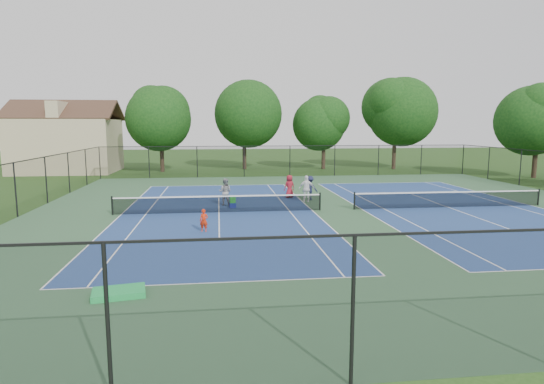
{
  "coord_description": "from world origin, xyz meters",
  "views": [
    {
      "loc": [
        -6.99,
        -25.96,
        5.02
      ],
      "look_at": [
        -4.03,
        -1.0,
        1.3
      ],
      "focal_mm": 30.0,
      "sensor_mm": 36.0,
      "label": 1
    }
  ],
  "objects": [
    {
      "name": "tree_back_d",
      "position": [
        13.0,
        24.0,
        6.82
      ],
      "size": [
        7.8,
        7.8,
        10.37
      ],
      "color": "#2D2116",
      "rests_on": "ground"
    },
    {
      "name": "perimeter_fence",
      "position": [
        0.0,
        0.0,
        1.6
      ],
      "size": [
        36.08,
        36.08,
        3.02
      ],
      "color": "black",
      "rests_on": "ground"
    },
    {
      "name": "ground",
      "position": [
        0.0,
        0.0,
        0.0
      ],
      "size": [
        140.0,
        140.0,
        0.0
      ],
      "primitive_type": "plane",
      "color": "#234716",
      "rests_on": "ground"
    },
    {
      "name": "child_player",
      "position": [
        -7.71,
        -4.69,
        0.54
      ],
      "size": [
        0.44,
        0.33,
        1.08
      ],
      "primitive_type": "imported",
      "rotation": [
        0.0,
        0.0,
        -0.18
      ],
      "color": "red",
      "rests_on": "ground"
    },
    {
      "name": "bystander_a",
      "position": [
        -1.25,
        3.07,
        0.88
      ],
      "size": [
        1.05,
        0.48,
        1.75
      ],
      "primitive_type": "imported",
      "rotation": [
        0.0,
        0.0,
        3.09
      ],
      "color": "white",
      "rests_on": "ground"
    },
    {
      "name": "bystander_b",
      "position": [
        -0.88,
        3.84,
        0.81
      ],
      "size": [
        1.21,
        1.05,
        1.63
      ],
      "primitive_type": "imported",
      "rotation": [
        0.0,
        0.0,
        2.62
      ],
      "color": "#1A1D3A",
      "rests_on": "ground"
    },
    {
      "name": "bystander_c",
      "position": [
        -2.12,
        4.8,
        0.8
      ],
      "size": [
        0.92,
        0.76,
        1.6
      ],
      "primitive_type": "imported",
      "rotation": [
        0.0,
        0.0,
        3.52
      ],
      "color": "maroon",
      "rests_on": "ground"
    },
    {
      "name": "tennis_court_left",
      "position": [
        -7.0,
        0.0,
        0.1
      ],
      "size": [
        12.0,
        23.83,
        1.07
      ],
      "color": "navy",
      "rests_on": "ground"
    },
    {
      "name": "court_pad",
      "position": [
        0.0,
        0.0,
        0.0
      ],
      "size": [
        36.0,
        36.0,
        0.01
      ],
      "primitive_type": "cube",
      "color": "#2F5435",
      "rests_on": "ground"
    },
    {
      "name": "green_tarp",
      "position": [
        -9.99,
        -12.65,
        0.1
      ],
      "size": [
        1.65,
        1.18,
        0.18
      ],
      "primitive_type": "cube",
      "rotation": [
        0.0,
        0.0,
        0.18
      ],
      "color": "green",
      "rests_on": "ground"
    },
    {
      "name": "tree_back_c",
      "position": [
        5.0,
        25.0,
        5.48
      ],
      "size": [
        6.0,
        6.0,
        8.4
      ],
      "color": "#2D2116",
      "rests_on": "ground"
    },
    {
      "name": "ball_crate",
      "position": [
        -6.16,
        1.47,
        0.15
      ],
      "size": [
        0.42,
        0.35,
        0.3
      ],
      "primitive_type": "cube",
      "rotation": [
        0.0,
        0.0,
        0.13
      ],
      "color": "navy",
      "rests_on": "ground"
    },
    {
      "name": "clapboard_house",
      "position": [
        -23.0,
        25.0,
        3.09
      ],
      "size": [
        10.8,
        8.1,
        7.65
      ],
      "color": "tan",
      "rests_on": "ground"
    },
    {
      "name": "tree_back_a",
      "position": [
        -13.0,
        24.0,
        6.04
      ],
      "size": [
        6.8,
        6.8,
        9.15
      ],
      "color": "#2D2116",
      "rests_on": "ground"
    },
    {
      "name": "ball_hopper",
      "position": [
        -6.16,
        1.47,
        0.51
      ],
      "size": [
        0.38,
        0.32,
        0.42
      ],
      "primitive_type": "cube",
      "rotation": [
        0.0,
        0.0,
        0.14
      ],
      "color": "green",
      "rests_on": "ball_crate"
    },
    {
      "name": "tennis_court_right",
      "position": [
        7.0,
        0.0,
        0.1
      ],
      "size": [
        12.0,
        23.83,
        1.07
      ],
      "color": "navy",
      "rests_on": "ground"
    },
    {
      "name": "tree_side_e",
      "position": [
        23.0,
        14.0,
        5.81
      ],
      "size": [
        6.6,
        6.6,
        8.87
      ],
      "color": "#2D2116",
      "rests_on": "ground"
    },
    {
      "name": "instructor",
      "position": [
        -6.59,
        2.37,
        0.85
      ],
      "size": [
        0.99,
        0.87,
        1.71
      ],
      "primitive_type": "imported",
      "rotation": [
        0.0,
        0.0,
        2.83
      ],
      "color": "gray",
      "rests_on": "ground"
    },
    {
      "name": "tree_back_b",
      "position": [
        -4.0,
        26.0,
        6.6
      ],
      "size": [
        7.6,
        7.6,
        10.03
      ],
      "color": "#2D2116",
      "rests_on": "ground"
    }
  ]
}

